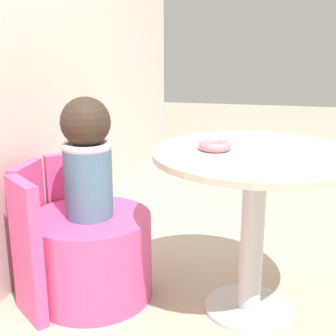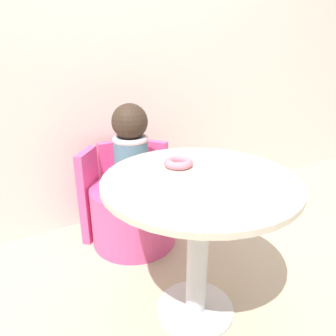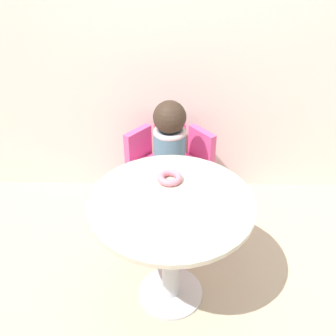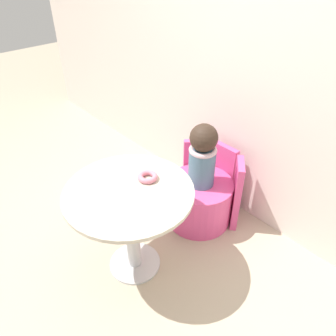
{
  "view_description": "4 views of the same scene",
  "coord_description": "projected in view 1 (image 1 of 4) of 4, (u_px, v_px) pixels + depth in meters",
  "views": [
    {
      "loc": [
        -1.86,
        0.02,
        1.11
      ],
      "look_at": [
        -0.11,
        0.39,
        0.61
      ],
      "focal_mm": 50.0,
      "sensor_mm": 36.0,
      "label": 1
    },
    {
      "loc": [
        -0.79,
        -0.94,
        1.21
      ],
      "look_at": [
        -0.08,
        0.35,
        0.62
      ],
      "focal_mm": 35.0,
      "sensor_mm": 36.0,
      "label": 2
    },
    {
      "loc": [
        -0.09,
        -1.39,
        1.87
      ],
      "look_at": [
        -0.12,
        0.45,
        0.6
      ],
      "focal_mm": 42.0,
      "sensor_mm": 36.0,
      "label": 3
    },
    {
      "loc": [
        1.19,
        -0.8,
        1.95
      ],
      "look_at": [
        -0.16,
        0.44,
        0.63
      ],
      "focal_mm": 35.0,
      "sensor_mm": 36.0,
      "label": 4
    }
  ],
  "objects": [
    {
      "name": "tub_chair",
      "position": [
        92.0,
        256.0,
        2.04
      ],
      "size": [
        0.52,
        0.52,
        0.37
      ],
      "color": "#E54C8C",
      "rests_on": "ground_plane"
    },
    {
      "name": "booth_backrest",
      "position": [
        44.0,
        229.0,
        2.05
      ],
      "size": [
        0.62,
        0.23,
        0.59
      ],
      "color": "#E54C8C",
      "rests_on": "ground_plane"
    },
    {
      "name": "round_table",
      "position": [
        255.0,
        191.0,
        1.82
      ],
      "size": [
        0.8,
        0.8,
        0.69
      ],
      "color": "silver",
      "rests_on": "ground_plane"
    },
    {
      "name": "child_figure",
      "position": [
        87.0,
        157.0,
        1.92
      ],
      "size": [
        0.21,
        0.21,
        0.51
      ],
      "color": "slate",
      "rests_on": "tub_chair"
    },
    {
      "name": "back_wall",
      "position": [
        1.0,
        14.0,
        1.94
      ],
      "size": [
        6.0,
        0.06,
        2.4
      ],
      "color": "silver",
      "rests_on": "ground_plane"
    },
    {
      "name": "donut",
      "position": [
        215.0,
        146.0,
        1.8
      ],
      "size": [
        0.13,
        0.13,
        0.04
      ],
      "color": "pink",
      "rests_on": "round_table"
    },
    {
      "name": "ground_plane",
      "position": [
        261.0,
        299.0,
        2.05
      ],
      "size": [
        12.0,
        12.0,
        0.0
      ],
      "primitive_type": "plane",
      "color": "#B7A88E"
    }
  ]
}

